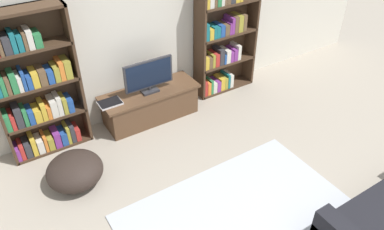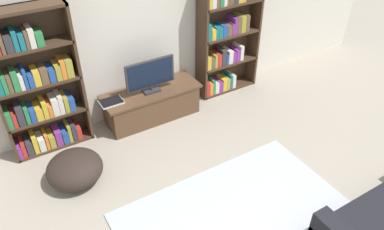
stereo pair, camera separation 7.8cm
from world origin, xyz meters
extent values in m
cube|color=silver|center=(0.00, 4.23, 1.30)|extent=(8.80, 0.06, 2.60)
cube|color=#422D1E|center=(-0.97, 4.03, 0.95)|extent=(0.04, 0.30, 1.90)
cube|color=#422D1E|center=(-1.45, 4.16, 0.95)|extent=(1.01, 0.04, 1.90)
cube|color=#422D1E|center=(-1.45, 4.03, 1.88)|extent=(1.01, 0.30, 0.04)
cube|color=#422D1E|center=(-1.45, 4.03, 0.02)|extent=(0.97, 0.30, 0.04)
cube|color=#7F338C|center=(-1.90, 4.02, 0.12)|extent=(0.05, 0.24, 0.17)
cube|color=#B72D28|center=(-1.85, 4.02, 0.14)|extent=(0.05, 0.24, 0.20)
cube|color=#333338|center=(-1.77, 4.02, 0.14)|extent=(0.08, 0.24, 0.20)
cube|color=gold|center=(-1.70, 4.02, 0.16)|extent=(0.06, 0.24, 0.25)
cube|color=silver|center=(-1.62, 4.02, 0.13)|extent=(0.08, 0.24, 0.19)
cube|color=orange|center=(-1.55, 4.02, 0.15)|extent=(0.04, 0.24, 0.22)
cube|color=#9E9333|center=(-1.49, 4.02, 0.13)|extent=(0.07, 0.24, 0.18)
cube|color=#7F338C|center=(-1.40, 4.02, 0.15)|extent=(0.08, 0.24, 0.22)
cube|color=#234C99|center=(-1.31, 4.02, 0.13)|extent=(0.08, 0.24, 0.19)
cube|color=#9E9333|center=(-1.25, 4.02, 0.16)|extent=(0.04, 0.24, 0.25)
cube|color=#333338|center=(-1.20, 4.02, 0.16)|extent=(0.06, 0.24, 0.25)
cube|color=#B72D28|center=(-1.13, 4.02, 0.13)|extent=(0.06, 0.24, 0.18)
cube|color=#422D1E|center=(-1.45, 4.03, 0.49)|extent=(0.97, 0.30, 0.04)
cube|color=#2D7F47|center=(-1.89, 4.02, 0.62)|extent=(0.06, 0.24, 0.21)
cube|color=#B72D28|center=(-1.83, 4.02, 0.61)|extent=(0.05, 0.24, 0.19)
cube|color=#333338|center=(-1.76, 4.02, 0.64)|extent=(0.08, 0.24, 0.26)
cube|color=#2D7F47|center=(-1.69, 4.02, 0.62)|extent=(0.05, 0.24, 0.22)
cube|color=#234C99|center=(-1.62, 4.02, 0.60)|extent=(0.06, 0.24, 0.18)
cube|color=gold|center=(-1.55, 4.02, 0.59)|extent=(0.08, 0.24, 0.17)
cube|color=gold|center=(-1.47, 4.02, 0.62)|extent=(0.06, 0.24, 0.23)
cube|color=orange|center=(-1.41, 4.02, 0.60)|extent=(0.05, 0.24, 0.17)
cube|color=silver|center=(-1.34, 4.02, 0.63)|extent=(0.08, 0.24, 0.23)
cube|color=silver|center=(-1.27, 4.02, 0.64)|extent=(0.06, 0.24, 0.25)
cube|color=#9E9333|center=(-1.21, 4.02, 0.62)|extent=(0.05, 0.24, 0.22)
cube|color=#234C99|center=(-1.14, 4.02, 0.60)|extent=(0.07, 0.24, 0.18)
cube|color=#422D1E|center=(-1.45, 4.03, 0.97)|extent=(0.97, 0.30, 0.04)
cube|color=#2D7F47|center=(-1.81, 4.02, 1.09)|extent=(0.05, 0.24, 0.21)
cube|color=brown|center=(-1.76, 4.02, 1.09)|extent=(0.05, 0.24, 0.21)
cube|color=#2D7F47|center=(-1.70, 4.02, 1.10)|extent=(0.07, 0.24, 0.24)
cube|color=silver|center=(-1.63, 4.02, 1.08)|extent=(0.05, 0.24, 0.19)
cube|color=#234C99|center=(-1.59, 4.02, 1.10)|extent=(0.04, 0.24, 0.24)
cube|color=#234C99|center=(-1.53, 4.02, 1.07)|extent=(0.06, 0.24, 0.16)
cube|color=gold|center=(-1.46, 4.02, 1.08)|extent=(0.07, 0.24, 0.19)
cube|color=brown|center=(-1.38, 4.02, 1.08)|extent=(0.08, 0.24, 0.19)
cube|color=#234C99|center=(-1.29, 4.02, 1.07)|extent=(0.07, 0.24, 0.16)
cube|color=#9E9333|center=(-1.21, 4.02, 1.08)|extent=(0.06, 0.24, 0.19)
cube|color=orange|center=(-1.15, 4.02, 1.10)|extent=(0.05, 0.24, 0.24)
cube|color=#9E9333|center=(-1.08, 4.02, 1.10)|extent=(0.08, 0.24, 0.23)
cube|color=#422D1E|center=(-1.45, 4.03, 1.44)|extent=(0.97, 0.30, 0.04)
cube|color=#333338|center=(-1.64, 4.02, 1.55)|extent=(0.08, 0.24, 0.19)
cube|color=#196B75|center=(-1.57, 4.02, 1.57)|extent=(0.05, 0.24, 0.22)
cube|color=#196B75|center=(-1.51, 4.02, 1.55)|extent=(0.06, 0.24, 0.18)
cube|color=brown|center=(-1.46, 4.02, 1.56)|extent=(0.04, 0.24, 0.20)
cube|color=silver|center=(-1.40, 4.02, 1.57)|extent=(0.06, 0.24, 0.22)
cube|color=#2D7F47|center=(-1.32, 4.02, 1.54)|extent=(0.08, 0.24, 0.16)
cube|color=#422D1E|center=(0.89, 4.03, 0.95)|extent=(0.04, 0.30, 1.90)
cube|color=#422D1E|center=(1.86, 4.03, 0.95)|extent=(0.04, 0.30, 1.90)
cube|color=#422D1E|center=(1.37, 4.16, 0.95)|extent=(1.01, 0.04, 1.90)
cube|color=#422D1E|center=(1.37, 4.03, 0.02)|extent=(0.97, 0.30, 0.04)
cube|color=#B72D28|center=(0.94, 4.02, 0.16)|extent=(0.06, 0.24, 0.25)
cube|color=orange|center=(1.00, 4.02, 0.14)|extent=(0.06, 0.24, 0.22)
cube|color=#2D7F47|center=(1.06, 4.02, 0.16)|extent=(0.04, 0.24, 0.24)
cube|color=silver|center=(1.12, 4.02, 0.13)|extent=(0.07, 0.24, 0.18)
cube|color=#7F338C|center=(1.19, 4.02, 0.13)|extent=(0.07, 0.24, 0.18)
cube|color=gold|center=(1.27, 4.02, 0.14)|extent=(0.08, 0.24, 0.21)
cube|color=#9E9333|center=(1.34, 4.02, 0.14)|extent=(0.05, 0.24, 0.20)
cube|color=#196B75|center=(1.39, 4.02, 0.16)|extent=(0.04, 0.24, 0.24)
cube|color=silver|center=(1.45, 4.02, 0.15)|extent=(0.06, 0.24, 0.23)
cube|color=#422D1E|center=(1.37, 4.03, 0.49)|extent=(0.97, 0.30, 0.04)
cube|color=gold|center=(0.94, 4.02, 0.61)|extent=(0.08, 0.24, 0.20)
cube|color=brown|center=(1.02, 4.02, 0.60)|extent=(0.06, 0.24, 0.18)
cube|color=#9E9333|center=(1.07, 4.02, 0.61)|extent=(0.04, 0.24, 0.21)
cube|color=#B72D28|center=(1.14, 4.02, 0.61)|extent=(0.07, 0.24, 0.21)
cube|color=#333338|center=(1.22, 4.02, 0.64)|extent=(0.08, 0.24, 0.26)
cube|color=#234C99|center=(1.29, 4.02, 0.59)|extent=(0.04, 0.24, 0.16)
cube|color=silver|center=(1.35, 4.02, 0.62)|extent=(0.08, 0.24, 0.21)
cube|color=#7F338C|center=(1.42, 4.02, 0.60)|extent=(0.06, 0.24, 0.17)
cube|color=#7F338C|center=(1.49, 4.02, 0.61)|extent=(0.07, 0.24, 0.19)
cube|color=silver|center=(1.56, 4.02, 0.63)|extent=(0.06, 0.24, 0.24)
cube|color=#422D1E|center=(1.37, 4.03, 0.97)|extent=(0.97, 0.30, 0.04)
cube|color=#196B75|center=(0.94, 4.02, 1.11)|extent=(0.06, 0.24, 0.25)
cube|color=gold|center=(1.01, 4.02, 1.07)|extent=(0.07, 0.24, 0.16)
cube|color=#196B75|center=(1.08, 4.02, 1.08)|extent=(0.05, 0.24, 0.18)
cube|color=#196B75|center=(1.14, 4.02, 1.07)|extent=(0.07, 0.24, 0.17)
cube|color=#234C99|center=(1.21, 4.02, 1.07)|extent=(0.08, 0.24, 0.18)
cube|color=brown|center=(1.29, 4.02, 1.07)|extent=(0.08, 0.24, 0.16)
cube|color=#7F338C|center=(1.36, 4.02, 1.07)|extent=(0.04, 0.24, 0.18)
cube|color=#7F338C|center=(1.40, 4.02, 1.11)|extent=(0.05, 0.24, 0.25)
cube|color=brown|center=(1.46, 4.02, 1.11)|extent=(0.07, 0.24, 0.25)
cube|color=#9E9333|center=(1.55, 4.02, 1.11)|extent=(0.08, 0.24, 0.25)
cube|color=brown|center=(1.62, 4.02, 1.11)|extent=(0.06, 0.24, 0.25)
cube|color=#422D1E|center=(1.37, 4.03, 1.44)|extent=(0.97, 0.30, 0.04)
cube|color=gold|center=(0.93, 4.02, 1.55)|extent=(0.06, 0.24, 0.18)
cube|color=brown|center=(-0.04, 3.91, 0.21)|extent=(1.33, 0.48, 0.43)
cube|color=brown|center=(-0.04, 3.91, 0.45)|extent=(1.42, 0.52, 0.04)
cube|color=#2D2D33|center=(-0.04, 3.89, 0.48)|extent=(0.24, 0.16, 0.03)
cylinder|color=#2D2D33|center=(-0.04, 3.89, 0.52)|extent=(0.04, 0.04, 0.05)
cube|color=#2D2D33|center=(-0.04, 3.89, 0.75)|extent=(0.72, 0.04, 0.41)
cube|color=black|center=(-0.04, 3.87, 0.75)|extent=(0.67, 0.00, 0.37)
cube|color=silver|center=(-0.63, 3.91, 0.48)|extent=(0.30, 0.23, 0.02)
cube|color=black|center=(-0.63, 3.91, 0.49)|extent=(0.29, 0.22, 0.00)
cube|color=#B2B7C1|center=(-0.08, 1.73, 0.01)|extent=(2.47, 1.61, 0.02)
ellipsoid|color=#2D231E|center=(-1.40, 3.21, 0.19)|extent=(0.66, 0.66, 0.37)
camera|label=1|loc=(-1.93, -0.21, 3.30)|focal=35.00mm
camera|label=2|loc=(-1.86, -0.25, 3.30)|focal=35.00mm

